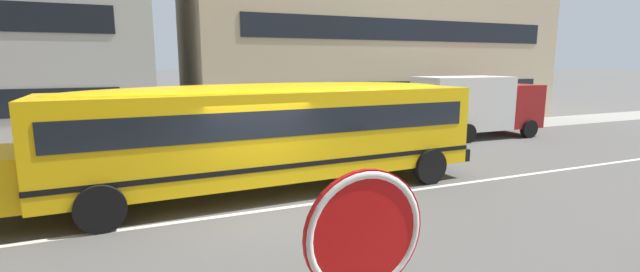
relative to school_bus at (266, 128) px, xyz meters
The scene contains 5 objects.
ground_plane 2.32m from the school_bus, 108.94° to the right, with size 400.00×400.00×0.00m, color #54514F.
sidewalk_far 7.18m from the school_bus, 94.15° to the left, with size 120.00×3.00×0.01m, color gray.
lane_centreline 2.32m from the school_bus, 108.94° to the right, with size 110.00×0.16×0.01m, color silver.
school_bus is the anchor object (origin of this frame).
box_truck 12.24m from the school_bus, 21.87° to the left, with size 6.09×2.58×2.82m.
Camera 1 is at (-2.55, -9.42, 3.45)m, focal length 24.07 mm.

